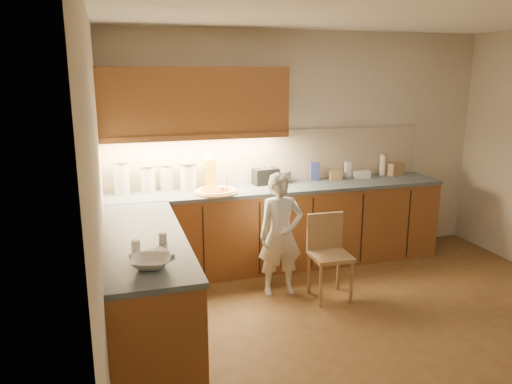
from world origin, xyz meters
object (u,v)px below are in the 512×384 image
wooden_chair (328,250)px  pizza_on_board (216,191)px  toaster (266,176)px  child (281,235)px  oil_jug (209,173)px

wooden_chair → pizza_on_board: bearing=142.5°
toaster → child: bearing=-105.1°
oil_jug → toaster: (0.64, 0.01, -0.08)m
wooden_chair → toaster: size_ratio=2.75×
pizza_on_board → toaster: size_ratio=1.55×
pizza_on_board → toaster: bearing=22.1°
oil_jug → toaster: 0.65m
oil_jug → wooden_chair: bearing=-47.2°
wooden_chair → toaster: (-0.31, 1.03, 0.54)m
pizza_on_board → oil_jug: 0.29m
child → wooden_chair: child is taller
wooden_chair → toaster: bearing=109.2°
wooden_chair → oil_jug: oil_jug is taller
pizza_on_board → child: child is taller
child → wooden_chair: size_ratio=1.49×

